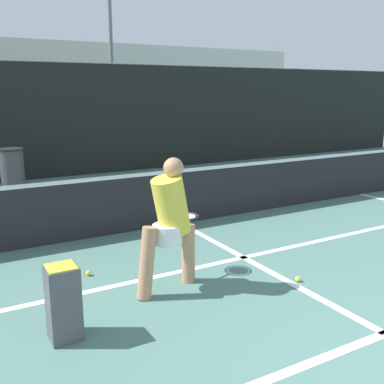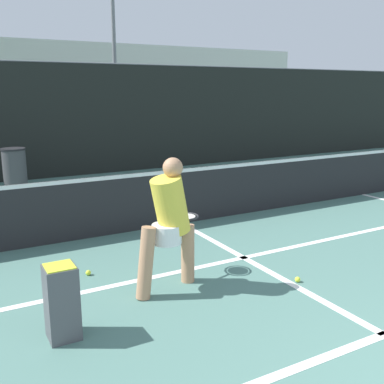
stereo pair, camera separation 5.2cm
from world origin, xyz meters
name	(u,v)px [view 1 (the left image)]	position (x,y,z in m)	size (l,w,h in m)	color
court_service_line	(244,257)	(0.00, 4.16, 0.00)	(8.25, 0.10, 0.01)	white
court_center_mark	(253,262)	(0.00, 3.96, 0.00)	(0.10, 4.12, 0.01)	white
net	(180,194)	(0.00, 6.02, 0.51)	(11.09, 0.09, 1.07)	slate
fence_back	(86,120)	(0.00, 11.31, 1.47)	(24.00, 0.06, 2.94)	black
player_practicing	(170,220)	(-1.30, 3.80, 0.82)	(1.08, 0.76, 1.53)	tan
tennis_ball_scattered_0	(298,279)	(0.10, 3.20, 0.03)	(0.07, 0.07, 0.07)	#D1E033
tennis_ball_scattered_4	(88,273)	(-2.03, 4.61, 0.03)	(0.07, 0.07, 0.07)	#D1E033
ball_hopper	(63,301)	(-2.64, 3.31, 0.37)	(0.28, 0.28, 0.71)	#4C4C51
trash_bin	(12,170)	(-2.10, 10.10, 0.49)	(0.54, 0.54, 0.97)	#3F3F42
parked_car	(36,138)	(-0.52, 15.69, 0.60)	(1.74, 3.97, 1.41)	silver
building_far	(7,87)	(0.00, 25.69, 2.40)	(36.00, 2.40, 4.80)	beige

